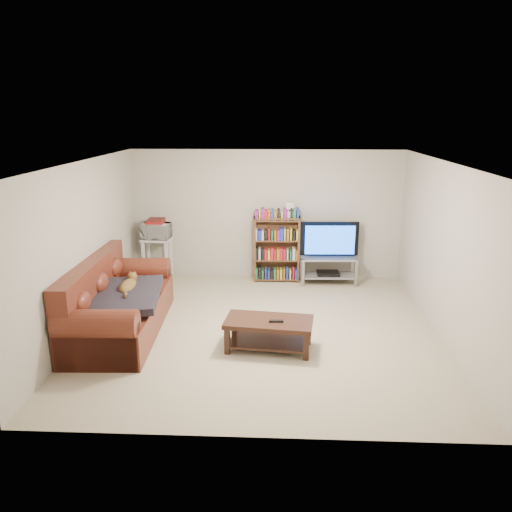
# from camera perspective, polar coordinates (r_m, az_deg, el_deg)

# --- Properties ---
(floor) EXTENTS (5.00, 5.00, 0.00)m
(floor) POSITION_cam_1_polar(r_m,az_deg,el_deg) (7.31, 0.64, -8.44)
(floor) COLOR #C7B694
(floor) RESTS_ON ground
(ceiling) EXTENTS (5.00, 5.00, 0.00)m
(ceiling) POSITION_cam_1_polar(r_m,az_deg,el_deg) (6.69, 0.71, 10.64)
(ceiling) COLOR white
(ceiling) RESTS_ON ground
(wall_back) EXTENTS (5.00, 0.00, 5.00)m
(wall_back) POSITION_cam_1_polar(r_m,az_deg,el_deg) (9.34, 1.21, 4.72)
(wall_back) COLOR beige
(wall_back) RESTS_ON ground
(wall_front) EXTENTS (5.00, 0.00, 5.00)m
(wall_front) POSITION_cam_1_polar(r_m,az_deg,el_deg) (4.54, -0.44, -7.67)
(wall_front) COLOR beige
(wall_front) RESTS_ON ground
(wall_left) EXTENTS (0.00, 5.00, 5.00)m
(wall_left) POSITION_cam_1_polar(r_m,az_deg,el_deg) (7.42, -19.01, 0.87)
(wall_left) COLOR beige
(wall_left) RESTS_ON ground
(wall_right) EXTENTS (0.00, 5.00, 5.00)m
(wall_right) POSITION_cam_1_polar(r_m,az_deg,el_deg) (7.26, 20.79, 0.39)
(wall_right) COLOR beige
(wall_right) RESTS_ON ground
(sofa) EXTENTS (1.16, 2.50, 1.05)m
(sofa) POSITION_cam_1_polar(r_m,az_deg,el_deg) (7.43, -15.85, -5.67)
(sofa) COLOR maroon
(sofa) RESTS_ON floor
(blanket) EXTENTS (1.09, 1.34, 0.20)m
(blanket) POSITION_cam_1_polar(r_m,az_deg,el_deg) (7.14, -14.83, -4.41)
(blanket) COLOR #25212A
(blanket) RESTS_ON sofa
(cat) EXTENTS (0.30, 0.68, 0.20)m
(cat) POSITION_cam_1_polar(r_m,az_deg,el_deg) (7.33, -14.43, -3.37)
(cat) COLOR brown
(cat) RESTS_ON sofa
(coffee_table) EXTENTS (1.20, 0.70, 0.42)m
(coffee_table) POSITION_cam_1_polar(r_m,az_deg,el_deg) (6.65, 1.47, -8.31)
(coffee_table) COLOR black
(coffee_table) RESTS_ON floor
(remote) EXTENTS (0.19, 0.06, 0.02)m
(remote) POSITION_cam_1_polar(r_m,az_deg,el_deg) (6.53, 2.32, -7.45)
(remote) COLOR black
(remote) RESTS_ON coffee_table
(tv_stand) EXTENTS (1.03, 0.49, 0.51)m
(tv_stand) POSITION_cam_1_polar(r_m,az_deg,el_deg) (9.24, 8.25, -1.06)
(tv_stand) COLOR #999EA3
(tv_stand) RESTS_ON floor
(television) EXTENTS (1.10, 0.18, 0.63)m
(television) POSITION_cam_1_polar(r_m,az_deg,el_deg) (9.11, 8.37, 1.82)
(television) COLOR black
(television) RESTS_ON tv_stand
(dvd_player) EXTENTS (0.42, 0.30, 0.06)m
(dvd_player) POSITION_cam_1_polar(r_m,az_deg,el_deg) (9.28, 8.22, -1.96)
(dvd_player) COLOR black
(dvd_player) RESTS_ON tv_stand
(bookshelf) EXTENTS (0.85, 0.28, 1.22)m
(bookshelf) POSITION_cam_1_polar(r_m,az_deg,el_deg) (9.21, 2.37, 0.91)
(bookshelf) COLOR brown
(bookshelf) RESTS_ON floor
(shelf_clutter) EXTENTS (0.62, 0.20, 0.28)m
(shelf_clutter) POSITION_cam_1_polar(r_m,az_deg,el_deg) (9.07, 3.05, 5.16)
(shelf_clutter) COLOR silver
(shelf_clutter) RESTS_ON bookshelf
(microwave_stand) EXTENTS (0.54, 0.41, 0.82)m
(microwave_stand) POSITION_cam_1_polar(r_m,az_deg,el_deg) (9.39, -11.21, 0.25)
(microwave_stand) COLOR silver
(microwave_stand) RESTS_ON floor
(microwave) EXTENTS (0.53, 0.38, 0.28)m
(microwave) POSITION_cam_1_polar(r_m,az_deg,el_deg) (9.29, -11.36, 2.84)
(microwave) COLOR silver
(microwave) RESTS_ON microwave_stand
(game_boxes) EXTENTS (0.32, 0.28, 0.05)m
(game_boxes) POSITION_cam_1_polar(r_m,az_deg,el_deg) (9.25, -11.41, 3.83)
(game_boxes) COLOR maroon
(game_boxes) RESTS_ON microwave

